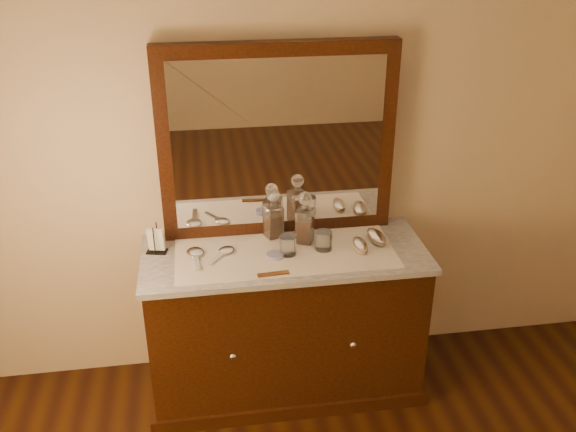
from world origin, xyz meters
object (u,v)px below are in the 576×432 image
object	(u,v)px
dresser_cabinet	(285,323)
brush_far	(377,237)
comb	(273,274)
napkin_rack	(156,241)
brush_near	(360,245)
mirror_frame	(278,142)
decanter_right	(305,223)
pin_dish	(275,255)
hand_mirror_outer	(195,254)
decanter_left	(274,218)
hand_mirror_inner	(224,252)

from	to	relation	value
dresser_cabinet	brush_far	world-z (taller)	brush_far
dresser_cabinet	comb	size ratio (longest dim) A/B	9.29
napkin_rack	brush_near	xyz separation A→B (m)	(1.02, -0.13, -0.04)
mirror_frame	decanter_right	bearing A→B (deg)	-53.44
napkin_rack	mirror_frame	bearing A→B (deg)	13.13
pin_dish	decanter_right	size ratio (longest dim) A/B	0.32
hand_mirror_outer	decanter_left	bearing A→B (deg)	19.79
mirror_frame	pin_dish	distance (m)	0.57
mirror_frame	brush_far	world-z (taller)	mirror_frame
hand_mirror_inner	hand_mirror_outer	bearing A→B (deg)	-178.64
dresser_cabinet	hand_mirror_outer	xyz separation A→B (m)	(-0.45, 0.02, 0.45)
napkin_rack	decanter_right	xyz separation A→B (m)	(0.76, -0.01, 0.05)
dresser_cabinet	brush_far	distance (m)	0.67
mirror_frame	decanter_right	xyz separation A→B (m)	(0.12, -0.16, -0.39)
pin_dish	decanter_left	distance (m)	0.24
dresser_cabinet	comb	world-z (taller)	comb
pin_dish	mirror_frame	bearing A→B (deg)	79.08
mirror_frame	comb	xyz separation A→B (m)	(-0.09, -0.46, -0.49)
comb	decanter_left	distance (m)	0.40
mirror_frame	pin_dish	bearing A→B (deg)	-100.92
dresser_cabinet	comb	bearing A→B (deg)	-112.24
napkin_rack	decanter_left	distance (m)	0.61
dresser_cabinet	comb	xyz separation A→B (m)	(-0.09, -0.22, 0.45)
dresser_cabinet	brush_near	world-z (taller)	brush_near
brush_far	decanter_left	bearing A→B (deg)	165.40
brush_near	hand_mirror_inner	bearing A→B (deg)	174.87
decanter_left	decanter_right	xyz separation A→B (m)	(0.15, -0.08, 0.00)
dresser_cabinet	decanter_left	bearing A→B (deg)	101.70
pin_dish	brush_near	xyz separation A→B (m)	(0.44, 0.01, 0.01)
napkin_rack	hand_mirror_outer	world-z (taller)	napkin_rack
mirror_frame	dresser_cabinet	bearing A→B (deg)	-90.00
comb	decanter_left	xyz separation A→B (m)	(0.05, 0.38, 0.10)
hand_mirror_outer	pin_dish	bearing A→B (deg)	-9.81
mirror_frame	decanter_right	size ratio (longest dim) A/B	4.30
decanter_right	hand_mirror_inner	size ratio (longest dim) A/B	1.49
napkin_rack	decanter_left	xyz separation A→B (m)	(0.60, 0.07, 0.05)
pin_dish	napkin_rack	bearing A→B (deg)	166.19
decanter_left	decanter_right	bearing A→B (deg)	-28.04
decanter_right	brush_near	bearing A→B (deg)	-25.52
hand_mirror_inner	comb	bearing A→B (deg)	-47.89
hand_mirror_inner	mirror_frame	bearing A→B (deg)	36.05
mirror_frame	decanter_left	xyz separation A→B (m)	(-0.03, -0.08, -0.39)
dresser_cabinet	decanter_right	distance (m)	0.57
hand_mirror_outer	hand_mirror_inner	bearing A→B (deg)	1.36
decanter_left	hand_mirror_inner	bearing A→B (deg)	-151.66
mirror_frame	brush_near	xyz separation A→B (m)	(0.38, -0.28, -0.48)
comb	brush_near	world-z (taller)	brush_near
brush_far	dresser_cabinet	bearing A→B (deg)	-176.09
napkin_rack	hand_mirror_outer	xyz separation A→B (m)	(0.19, -0.08, -0.05)
comb	hand_mirror_inner	size ratio (longest dim) A/B	0.80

